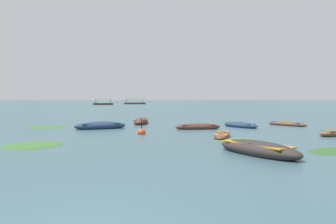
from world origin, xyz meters
TOP-DOWN VIEW (x-y plane):
  - ground_plane at (0.00, 1500.00)m, footprint 6000.00×6000.00m
  - mountain_1 at (-1426.20, 2485.09)m, footprint 1126.40×1126.40m
  - mountain_2 at (-749.06, 2373.39)m, footprint 1310.35×1310.35m
  - mountain_3 at (172.24, 2389.21)m, footprint 1199.49×1199.49m
  - rowboat_0 at (4.64, 19.56)m, footprint 2.83×3.08m
  - rowboat_1 at (-3.43, 22.21)m, footprint 1.49×3.81m
  - rowboat_2 at (2.89, 13.00)m, footprint 1.24×3.41m
  - rowboat_3 at (1.51, 17.65)m, footprint 3.35×1.72m
  - rowboat_5 at (-5.39, 17.22)m, footprint 3.77×2.92m
  - rowboat_6 at (8.52, 21.49)m, footprint 2.99×3.07m
  - rowboat_7 at (3.90, 7.72)m, footprint 3.33×3.80m
  - ferry_0 at (-28.45, 135.11)m, footprint 10.14×5.30m
  - ferry_1 at (-36.32, 113.76)m, footprint 7.78×3.85m
  - mooring_buoy at (-1.80, 14.01)m, footprint 0.49×0.49m
  - weed_patch_0 at (-5.86, 9.08)m, footprint 3.16×3.33m
  - weed_patch_1 at (3.47, 11.85)m, footprint 2.70×2.21m
  - weed_patch_2 at (7.05, 8.76)m, footprint 2.96×2.75m
  - weed_patch_3 at (-9.91, 18.06)m, footprint 4.43×4.29m

SIDE VIEW (x-z plane):
  - ground_plane at x=0.00m, z-range 0.00..0.00m
  - weed_patch_0 at x=-5.86m, z-range -0.07..0.07m
  - weed_patch_1 at x=3.47m, z-range -0.07..0.07m
  - weed_patch_2 at x=7.05m, z-range -0.07..0.07m
  - weed_patch_3 at x=-9.91m, z-range -0.07..0.07m
  - mooring_buoy at x=-1.80m, z-range -0.43..0.65m
  - rowboat_2 at x=2.89m, z-range -0.07..0.31m
  - rowboat_6 at x=8.52m, z-range -0.08..0.37m
  - rowboat_0 at x=4.64m, z-range -0.09..0.40m
  - rowboat_3 at x=1.51m, z-range -0.10..0.42m
  - rowboat_1 at x=-3.43m, z-range -0.12..0.51m
  - rowboat_5 at x=-5.39m, z-range -0.12..0.53m
  - rowboat_7 at x=3.90m, z-range -0.12..0.53m
  - ferry_0 at x=-28.45m, z-range -0.82..1.71m
  - ferry_1 at x=-36.32m, z-range -0.82..1.72m
  - mountain_3 at x=172.24m, z-range 0.00..281.07m
  - mountain_1 at x=-1426.20m, z-range 0.00..321.97m
  - mountain_2 at x=-749.06m, z-range 0.00..382.91m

